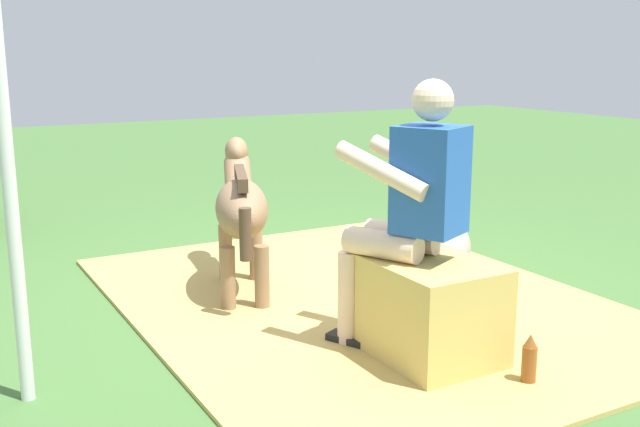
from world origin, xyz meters
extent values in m
plane|color=#426B33|center=(0.00, 0.00, 0.00)|extent=(24.00, 24.00, 0.00)
cube|color=tan|center=(-0.21, -0.08, 0.01)|extent=(3.49, 2.66, 0.02)
cube|color=tan|center=(-1.13, 0.07, 0.26)|extent=(0.62, 0.52, 0.51)
cylinder|color=beige|center=(-0.94, 0.25, 0.58)|extent=(0.42, 0.30, 0.14)
cylinder|color=beige|center=(-0.76, 0.34, 0.26)|extent=(0.11, 0.11, 0.51)
cube|color=black|center=(-0.76, 0.34, 0.03)|extent=(0.24, 0.18, 0.06)
cylinder|color=beige|center=(-0.85, 0.07, 0.58)|extent=(0.42, 0.30, 0.14)
cylinder|color=beige|center=(-0.67, 0.15, 0.26)|extent=(0.11, 0.11, 0.51)
cube|color=black|center=(-0.67, 0.15, 0.03)|extent=(0.24, 0.18, 0.06)
cube|color=#2659B2|center=(-1.08, 0.07, 0.91)|extent=(0.39, 0.38, 0.52)
cylinder|color=beige|center=(-0.98, 0.30, 0.96)|extent=(0.49, 0.30, 0.26)
cylinder|color=beige|center=(-0.85, 0.01, 0.96)|extent=(0.49, 0.30, 0.26)
sphere|color=beige|center=(-1.08, 0.07, 1.29)|extent=(0.20, 0.20, 0.20)
ellipsoid|color=#8C6B4C|center=(0.26, 0.49, 0.57)|extent=(0.90, 0.60, 0.34)
cylinder|color=#8C6B4C|center=(0.56, 0.48, 0.20)|extent=(0.09, 0.09, 0.40)
cylinder|color=#8C6B4C|center=(0.49, 0.29, 0.20)|extent=(0.09, 0.09, 0.40)
cylinder|color=#8C6B4C|center=(0.03, 0.68, 0.20)|extent=(0.09, 0.09, 0.40)
cylinder|color=#8C6B4C|center=(-0.04, 0.49, 0.20)|extent=(0.09, 0.09, 0.40)
cylinder|color=#8C6B4C|center=(0.73, 0.31, 0.67)|extent=(0.41, 0.30, 0.33)
ellipsoid|color=#8C6B4C|center=(0.89, 0.24, 0.83)|extent=(0.36, 0.26, 0.20)
cube|color=#4D3A2A|center=(0.26, 0.49, 0.76)|extent=(0.58, 0.27, 0.08)
cylinder|color=#4D3A2A|center=(-0.18, 0.65, 0.52)|extent=(0.07, 0.07, 0.30)
ellipsoid|color=gray|center=(0.16, -1.00, 0.18)|extent=(0.96, 0.81, 0.36)
cube|color=gray|center=(0.62, -1.29, 0.05)|extent=(0.36, 0.35, 0.10)
cylinder|color=gray|center=(0.63, -1.30, 0.24)|extent=(0.34, 0.30, 0.30)
ellipsoid|color=gray|center=(0.79, -1.39, 0.32)|extent=(0.34, 0.29, 0.20)
cube|color=#B5A999|center=(0.23, -1.04, 0.38)|extent=(0.42, 0.30, 0.08)
cylinder|color=brown|center=(-1.57, -0.15, 0.10)|extent=(0.07, 0.07, 0.19)
cone|color=brown|center=(-1.57, -0.15, 0.22)|extent=(0.06, 0.06, 0.06)
cylinder|color=silver|center=(-0.58, 1.90, 1.25)|extent=(0.06, 0.06, 2.51)
camera|label=1|loc=(-3.91, 2.27, 1.53)|focal=42.14mm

